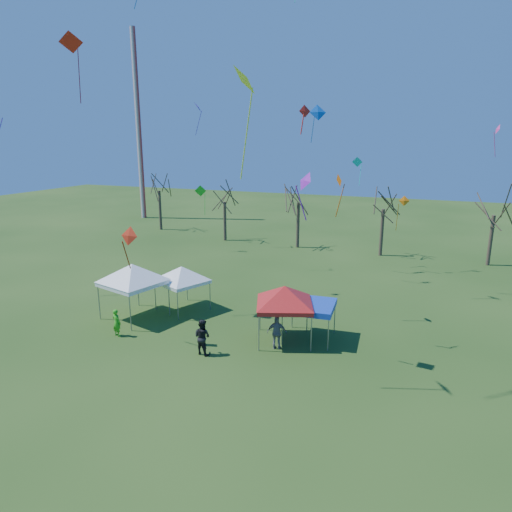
# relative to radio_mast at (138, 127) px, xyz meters

# --- Properties ---
(ground) EXTENTS (140.00, 140.00, 0.00)m
(ground) POSITION_rel_radio_mast_xyz_m (28.00, -34.00, -12.50)
(ground) COLOR #1F4014
(ground) RESTS_ON ground
(radio_mast) EXTENTS (0.70, 0.70, 25.00)m
(radio_mast) POSITION_rel_radio_mast_xyz_m (0.00, 0.00, 0.00)
(radio_mast) COLOR silver
(radio_mast) RESTS_ON ground
(tree_0) EXTENTS (3.83, 3.83, 8.44)m
(tree_0) POSITION_rel_radio_mast_xyz_m (7.15, -6.62, -6.01)
(tree_0) COLOR #3D2D21
(tree_0) RESTS_ON ground
(tree_1) EXTENTS (3.42, 3.42, 7.54)m
(tree_1) POSITION_rel_radio_mast_xyz_m (17.23, -9.35, -6.71)
(tree_1) COLOR #3D2D21
(tree_1) RESTS_ON ground
(tree_2) EXTENTS (3.71, 3.71, 8.18)m
(tree_2) POSITION_rel_radio_mast_xyz_m (25.63, -9.62, -6.21)
(tree_2) COLOR #3D2D21
(tree_2) RESTS_ON ground
(tree_3) EXTENTS (3.59, 3.59, 7.91)m
(tree_3) POSITION_rel_radio_mast_xyz_m (34.03, -9.96, -6.42)
(tree_3) COLOR #3D2D21
(tree_3) RESTS_ON ground
(tree_4) EXTENTS (3.58, 3.58, 7.89)m
(tree_4) POSITION_rel_radio_mast_xyz_m (43.36, -10.00, -6.44)
(tree_4) COLOR #3D2D21
(tree_4) RESTS_ON ground
(tent_white_west) EXTENTS (4.40, 4.40, 4.02)m
(tent_white_west) POSITION_rel_radio_mast_xyz_m (21.62, -31.80, -9.26)
(tent_white_west) COLOR gray
(tent_white_west) RESTS_ON ground
(tent_white_mid) EXTENTS (3.60, 3.60, 3.40)m
(tent_white_mid) POSITION_rel_radio_mast_xyz_m (23.72, -29.51, -9.76)
(tent_white_mid) COLOR gray
(tent_white_mid) RESTS_ON ground
(tent_red) EXTENTS (3.91, 3.91, 3.67)m
(tent_red) POSITION_rel_radio_mast_xyz_m (31.37, -31.56, -9.54)
(tent_red) COLOR gray
(tent_red) RESTS_ON ground
(tent_blue) EXTENTS (2.87, 2.87, 2.10)m
(tent_blue) POSITION_rel_radio_mast_xyz_m (32.61, -30.86, -10.57)
(tent_blue) COLOR gray
(tent_blue) RESTS_ON ground
(person_dark) EXTENTS (1.04, 0.88, 1.90)m
(person_dark) POSITION_rel_radio_mast_xyz_m (27.94, -34.71, -11.55)
(person_dark) COLOR black
(person_dark) RESTS_ON ground
(person_green) EXTENTS (0.66, 0.51, 1.60)m
(person_green) POSITION_rel_radio_mast_xyz_m (22.36, -34.51, -11.70)
(person_green) COLOR green
(person_green) RESTS_ON ground
(person_grey) EXTENTS (1.15, 0.67, 1.84)m
(person_grey) POSITION_rel_radio_mast_xyz_m (31.35, -32.71, -11.58)
(person_grey) COLOR slate
(person_grey) RESTS_ON ground
(kite_27) EXTENTS (1.05, 1.05, 2.35)m
(kite_27) POSITION_rel_radio_mast_xyz_m (32.87, -33.51, -3.51)
(kite_27) COLOR purple
(kite_27) RESTS_ON ground
(kite_1) EXTENTS (1.05, 0.54, 2.36)m
(kite_1) POSITION_rel_radio_mast_xyz_m (23.84, -34.81, -6.53)
(kite_1) COLOR red
(kite_1) RESTS_ON ground
(kite_17) EXTENTS (0.67, 0.82, 2.54)m
(kite_17) POSITION_rel_radio_mast_xyz_m (33.19, -27.05, -4.04)
(kite_17) COLOR #D5540B
(kite_17) RESTS_ON ground
(kite_12) EXTENTS (0.53, 0.91, 2.70)m
(kite_12) POSITION_rel_radio_mast_xyz_m (42.75, -10.14, -0.90)
(kite_12) COLOR #E5338D
(kite_12) RESTS_ON ground
(kite_25) EXTENTS (0.56, 0.56, 1.43)m
(kite_25) POSITION_rel_radio_mast_xyz_m (32.16, -31.26, -0.33)
(kite_25) COLOR red
(kite_25) RESTS_ON ground
(kite_11) EXTENTS (1.49, 1.24, 2.99)m
(kite_11) POSITION_rel_radio_mast_xyz_m (29.26, -17.22, 0.41)
(kite_11) COLOR blue
(kite_11) RESTS_ON ground
(kite_22) EXTENTS (0.96, 0.93, 3.00)m
(kite_22) POSITION_rel_radio_mast_xyz_m (36.13, -15.05, -6.61)
(kite_22) COLOR orange
(kite_22) RESTS_ON ground
(kite_5) EXTENTS (1.59, 1.72, 4.54)m
(kite_5) POSITION_rel_radio_mast_xyz_m (31.02, -36.09, 0.67)
(kite_5) COLOR #F0FF1A
(kite_5) RESTS_ON ground
(kite_13) EXTENTS (1.16, 0.91, 2.93)m
(kite_13) POSITION_rel_radio_mast_xyz_m (17.14, -14.53, -6.54)
(kite_13) COLOR green
(kite_13) RESTS_ON ground
(kite_19) EXTENTS (0.89, 0.63, 2.41)m
(kite_19) POSITION_rel_radio_mast_xyz_m (32.11, -14.37, -3.54)
(kite_19) COLOR #0CBABF
(kite_19) RESTS_ON ground
(kite_2) EXTENTS (1.36, 1.57, 3.24)m
(kite_2) POSITION_rel_radio_mast_xyz_m (15.92, -12.25, 1.38)
(kite_2) COLOR purple
(kite_2) RESTS_ON ground
(kite_8) EXTENTS (1.64, 1.50, 3.94)m
(kite_8) POSITION_rel_radio_mast_xyz_m (18.35, -31.61, 3.73)
(kite_8) COLOR red
(kite_8) RESTS_ON ground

